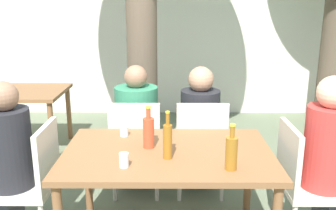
{
  "coord_description": "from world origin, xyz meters",
  "views": [
    {
      "loc": [
        0.01,
        -2.43,
        1.74
      ],
      "look_at": [
        0.0,
        0.3,
        0.98
      ],
      "focal_mm": 40.0,
      "sensor_mm": 36.0,
      "label": 1
    }
  ],
  "objects": [
    {
      "name": "patio_chair_2",
      "position": [
        -0.29,
        0.7,
        0.52
      ],
      "size": [
        0.44,
        0.44,
        0.91
      ],
      "rotation": [
        0.0,
        0.0,
        3.14
      ],
      "color": "beige",
      "rests_on": "ground_plane"
    },
    {
      "name": "cafe_building_wall",
      "position": [
        0.0,
        3.4,
        1.4
      ],
      "size": [
        10.0,
        0.08,
        2.8
      ],
      "color": "white",
      "rests_on": "ground_plane"
    },
    {
      "name": "drinking_glass_1",
      "position": [
        -0.34,
        0.3,
        0.77
      ],
      "size": [
        0.07,
        0.07,
        0.08
      ],
      "color": "white",
      "rests_on": "dining_table_front"
    },
    {
      "name": "patio_chair_1",
      "position": [
        0.96,
        0.0,
        0.52
      ],
      "size": [
        0.44,
        0.44,
        0.91
      ],
      "rotation": [
        0.0,
        0.0,
        1.57
      ],
      "color": "beige",
      "rests_on": "ground_plane"
    },
    {
      "name": "drinking_glass_0",
      "position": [
        -0.27,
        -0.26,
        0.78
      ],
      "size": [
        0.06,
        0.06,
        0.09
      ],
      "color": "white",
      "rests_on": "dining_table_front"
    },
    {
      "name": "dining_table_front",
      "position": [
        0.0,
        0.0,
        0.65
      ],
      "size": [
        1.46,
        0.94,
        0.73
      ],
      "color": "brown",
      "rests_on": "ground_plane"
    },
    {
      "name": "person_seated_1",
      "position": [
        1.19,
        -0.0,
        0.57
      ],
      "size": [
        0.56,
        0.32,
        1.26
      ],
      "rotation": [
        0.0,
        0.0,
        1.57
      ],
      "color": "#383842",
      "rests_on": "ground_plane"
    },
    {
      "name": "person_seated_2",
      "position": [
        -0.29,
        0.93,
        0.54
      ],
      "size": [
        0.39,
        0.6,
        1.19
      ],
      "rotation": [
        0.0,
        0.0,
        3.14
      ],
      "color": "#383842",
      "rests_on": "ground_plane"
    },
    {
      "name": "person_seated_0",
      "position": [
        -1.2,
        -0.0,
        0.54
      ],
      "size": [
        0.56,
        0.32,
        1.22
      ],
      "rotation": [
        0.0,
        0.0,
        -1.57
      ],
      "color": "#383842",
      "rests_on": "ground_plane"
    },
    {
      "name": "amber_bottle_1",
      "position": [
        -0.0,
        -0.12,
        0.86
      ],
      "size": [
        0.06,
        0.06,
        0.33
      ],
      "color": "#9E661E",
      "rests_on": "dining_table_front"
    },
    {
      "name": "patio_chair_0",
      "position": [
        -0.96,
        0.0,
        0.52
      ],
      "size": [
        0.44,
        0.44,
        0.91
      ],
      "rotation": [
        0.0,
        0.0,
        -1.57
      ],
      "color": "beige",
      "rests_on": "ground_plane"
    },
    {
      "name": "amber_bottle_2",
      "position": [
        0.39,
        -0.29,
        0.84
      ],
      "size": [
        0.07,
        0.07,
        0.3
      ],
      "color": "#9E661E",
      "rests_on": "dining_table_front"
    },
    {
      "name": "person_seated_3",
      "position": [
        0.29,
        0.94,
        0.53
      ],
      "size": [
        0.36,
        0.58,
        1.18
      ],
      "rotation": [
        0.0,
        0.0,
        3.14
      ],
      "color": "#383842",
      "rests_on": "ground_plane"
    },
    {
      "name": "dining_table_back",
      "position": [
        -1.89,
        1.82,
        0.64
      ],
      "size": [
        1.32,
        0.84,
        0.73
      ],
      "color": "brown",
      "rests_on": "ground_plane"
    },
    {
      "name": "soda_bottle_0",
      "position": [
        -0.14,
        0.07,
        0.85
      ],
      "size": [
        0.08,
        0.08,
        0.3
      ],
      "color": "#DB4C2D",
      "rests_on": "dining_table_front"
    },
    {
      "name": "patio_chair_3",
      "position": [
        0.29,
        0.7,
        0.52
      ],
      "size": [
        0.44,
        0.44,
        0.91
      ],
      "rotation": [
        0.0,
        0.0,
        3.14
      ],
      "color": "beige",
      "rests_on": "ground_plane"
    }
  ]
}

